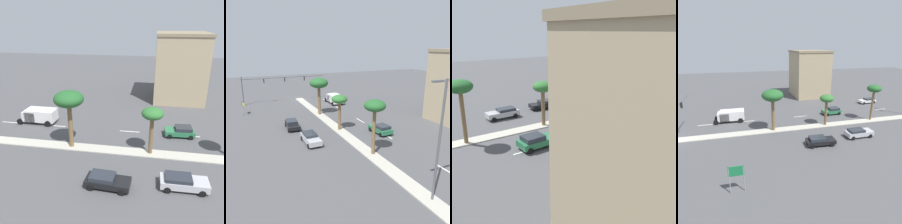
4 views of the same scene
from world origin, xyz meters
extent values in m
plane|color=#4C4C4F|center=(0.00, 28.81, 0.00)|extent=(160.00, 160.00, 0.00)
cube|color=silver|center=(-5.60, 11.47, 0.01)|extent=(0.20, 2.80, 0.01)
cube|color=silver|center=(-5.60, 22.43, 0.01)|extent=(0.20, 2.80, 0.01)
cube|color=silver|center=(-5.60, 30.63, 0.01)|extent=(0.20, 2.80, 0.01)
cylinder|color=#515459|center=(13.26, 1.78, 3.23)|extent=(0.24, 0.24, 6.47)
cylinder|color=gold|center=(13.26, 1.78, 0.25)|extent=(0.53, 0.53, 0.50)
cylinder|color=#515459|center=(3.67, 1.78, 5.89)|extent=(19.18, 0.16, 0.16)
cube|color=black|center=(8.46, 1.78, 5.34)|extent=(0.20, 0.32, 0.90)
sphere|color=red|center=(8.46, 1.66, 5.64)|extent=(0.18, 0.18, 0.18)
cube|color=black|center=(3.67, 1.78, 5.34)|extent=(0.20, 0.32, 0.90)
sphere|color=red|center=(3.67, 1.66, 5.64)|extent=(0.18, 0.18, 0.18)
cube|color=black|center=(-1.13, 1.78, 5.34)|extent=(0.20, 0.32, 0.90)
sphere|color=red|center=(-1.13, 1.66, 5.64)|extent=(0.18, 0.18, 0.18)
cylinder|color=gray|center=(13.85, 9.03, 1.51)|extent=(0.10, 0.10, 3.03)
cylinder|color=gray|center=(13.85, 10.43, 1.51)|extent=(0.10, 0.10, 3.03)
cube|color=#19723F|center=(13.85, 9.73, 2.48)|extent=(0.08, 1.55, 1.09)
cylinder|color=brown|center=(-0.06, 15.77, 2.89)|extent=(0.55, 0.55, 5.53)
ellipsoid|color=#235B28|center=(-0.06, 15.77, 6.28)|extent=(3.55, 3.55, 1.95)
cylinder|color=brown|center=(-0.07, 25.45, 2.40)|extent=(0.47, 0.47, 4.57)
ellipsoid|color=#2D6B2D|center=(-0.07, 25.45, 5.12)|extent=(2.48, 2.48, 1.37)
cylinder|color=brown|center=(-0.32, 35.20, 2.99)|extent=(0.43, 0.43, 5.74)
ellipsoid|color=#235B28|center=(-0.32, 35.20, 6.32)|extent=(2.63, 2.63, 1.45)
cube|color=#B2B2B7|center=(5.75, 28.73, 0.66)|extent=(1.88, 4.45, 0.69)
cube|color=#262B33|center=(5.76, 28.18, 1.19)|extent=(1.66, 2.46, 0.36)
cylinder|color=black|center=(4.87, 30.27, 0.32)|extent=(0.23, 0.64, 0.64)
cylinder|color=black|center=(6.57, 30.30, 0.32)|extent=(0.23, 0.64, 0.64)
cylinder|color=black|center=(4.92, 27.17, 0.32)|extent=(0.23, 0.64, 0.64)
cylinder|color=black|center=(6.63, 27.20, 0.32)|extent=(0.23, 0.64, 0.64)
cube|color=#287047|center=(-5.35, 29.22, 0.63)|extent=(2.19, 4.00, 0.63)
cube|color=#262B33|center=(-5.38, 29.71, 1.19)|extent=(1.89, 2.24, 0.49)
cylinder|color=black|center=(-4.34, 27.92, 0.32)|extent=(0.26, 0.65, 0.64)
cylinder|color=black|center=(-6.20, 27.81, 0.32)|extent=(0.26, 0.65, 0.64)
cylinder|color=black|center=(-4.49, 30.63, 0.32)|extent=(0.26, 0.65, 0.64)
cylinder|color=black|center=(-6.36, 30.53, 0.32)|extent=(0.26, 0.65, 0.64)
cube|color=black|center=(6.72, 21.69, 0.60)|extent=(2.06, 4.35, 0.56)
cube|color=#262B33|center=(6.70, 21.16, 1.10)|extent=(1.78, 2.43, 0.42)
cylinder|color=black|center=(5.93, 23.22, 0.32)|extent=(0.25, 0.65, 0.64)
cylinder|color=black|center=(7.68, 23.13, 0.32)|extent=(0.25, 0.65, 0.64)
cylinder|color=black|center=(5.77, 20.25, 0.32)|extent=(0.25, 0.65, 0.64)
cylinder|color=black|center=(7.52, 20.16, 0.32)|extent=(0.25, 0.65, 0.64)
cube|color=silver|center=(-6.36, 7.21, 1.18)|extent=(2.37, 2.11, 1.46)
cube|color=silver|center=(-6.36, 8.85, 1.32)|extent=(2.37, 4.47, 1.74)
cylinder|color=black|center=(-5.17, 5.86, 0.45)|extent=(0.28, 0.90, 0.90)
cylinder|color=black|center=(-5.17, 10.30, 0.45)|extent=(0.28, 0.90, 0.90)
cylinder|color=black|center=(-7.54, 10.30, 0.45)|extent=(0.28, 0.90, 0.90)
camera|label=1|loc=(25.01, 25.32, 14.93)|focal=38.39mm
camera|label=2|loc=(14.59, 58.22, 13.21)|focal=37.80mm
camera|label=3|loc=(-27.83, 40.86, 11.78)|focal=41.91mm
camera|label=4|loc=(30.71, 10.84, 14.12)|focal=31.32mm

